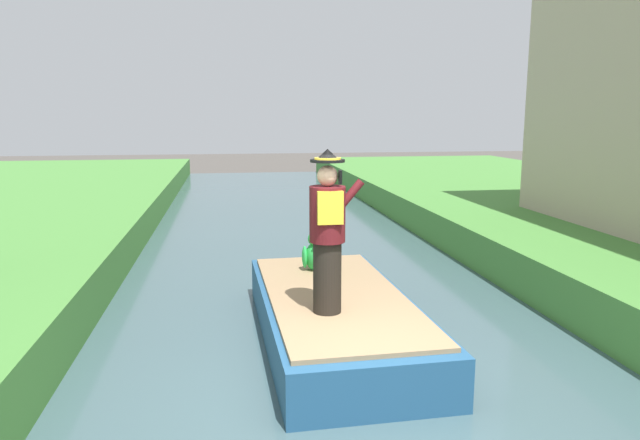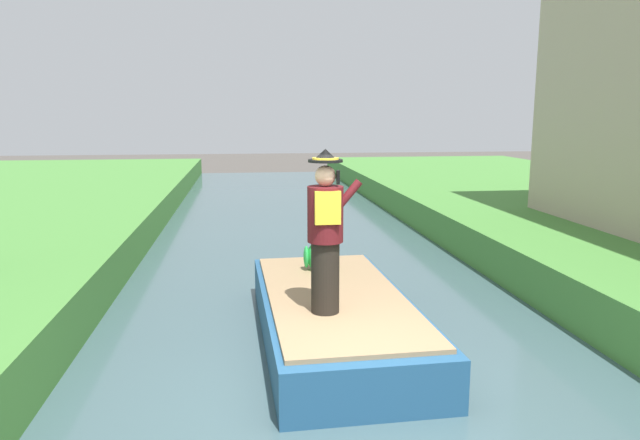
# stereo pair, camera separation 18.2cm
# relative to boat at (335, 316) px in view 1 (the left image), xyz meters

# --- Properties ---
(ground_plane) EXTENTS (80.00, 80.00, 0.00)m
(ground_plane) POSITION_rel_boat_xyz_m (0.00, -1.92, -0.40)
(ground_plane) COLOR #4C4742
(canal_water) EXTENTS (6.25, 48.00, 0.10)m
(canal_water) POSITION_rel_boat_xyz_m (0.00, -1.92, -0.35)
(canal_water) COLOR #3D565B
(canal_water) RESTS_ON ground
(boat) EXTENTS (1.92, 4.25, 0.61)m
(boat) POSITION_rel_boat_xyz_m (0.00, 0.00, 0.00)
(boat) COLOR #23517A
(boat) RESTS_ON canal_water
(person_pirate) EXTENTS (0.61, 0.42, 1.85)m
(person_pirate) POSITION_rel_boat_xyz_m (-0.21, -0.68, 1.23)
(person_pirate) COLOR black
(person_pirate) RESTS_ON boat
(parrot_plush) EXTENTS (0.36, 0.35, 0.57)m
(parrot_plush) POSITION_rel_boat_xyz_m (-0.09, 1.13, 0.55)
(parrot_plush) COLOR green
(parrot_plush) RESTS_ON boat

